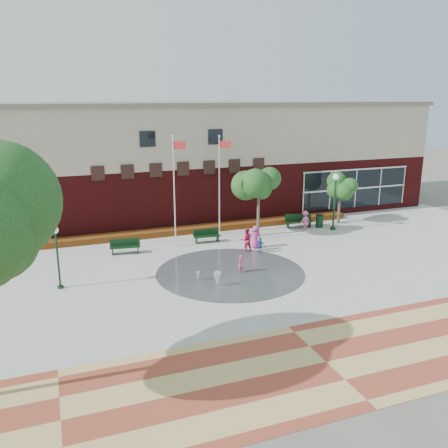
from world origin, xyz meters
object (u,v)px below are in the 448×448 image
object	(u,v)px
trash_can	(320,221)
child_splash	(240,264)
flagpole_left	(175,186)
flagpole_right	(220,180)
bench_left	(125,249)

from	to	relation	value
trash_can	child_splash	xyz separation A→B (m)	(-9.29, -6.76, 0.04)
flagpole_left	flagpole_right	distance (m)	4.12
flagpole_left	flagpole_right	size ratio (longest dim) A/B	1.03
bench_left	trash_can	bearing A→B (deg)	12.69
child_splash	flagpole_left	bearing A→B (deg)	-112.30
flagpole_right	child_splash	xyz separation A→B (m)	(-1.58, -7.68, -3.43)
flagpole_right	bench_left	distance (m)	8.27
flagpole_left	bench_left	size ratio (longest dim) A/B	3.77
trash_can	child_splash	distance (m)	11.49
flagpole_right	child_splash	bearing A→B (deg)	-77.34
flagpole_left	bench_left	xyz separation A→B (m)	(-3.41, -0.29, -3.77)
flagpole_left	child_splash	bearing A→B (deg)	-49.23
bench_left	trash_can	world-z (taller)	trash_can
flagpole_left	flagpole_right	xyz separation A→B (m)	(3.73, 1.76, -0.12)
trash_can	flagpole_right	bearing A→B (deg)	173.18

